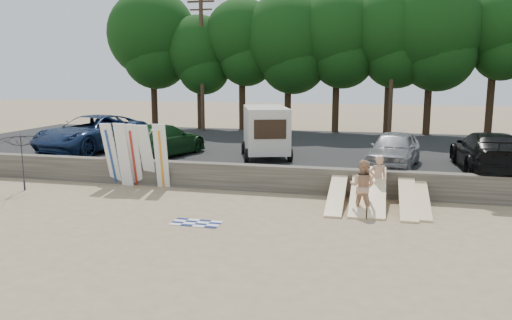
% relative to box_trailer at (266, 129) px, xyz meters
% --- Properties ---
extents(ground, '(120.00, 120.00, 0.00)m').
position_rel_box_trailer_xyz_m(ground, '(3.60, -6.55, -1.98)').
color(ground, tan).
rests_on(ground, ground).
extents(seawall, '(44.00, 0.50, 1.00)m').
position_rel_box_trailer_xyz_m(seawall, '(3.60, -3.55, -1.48)').
color(seawall, '#6B6356').
rests_on(seawall, ground).
extents(parking_lot, '(44.00, 14.50, 0.70)m').
position_rel_box_trailer_xyz_m(parking_lot, '(3.60, 3.95, -1.63)').
color(parking_lot, '#282828').
rests_on(parking_lot, ground).
extents(treeline, '(33.62, 6.30, 9.53)m').
position_rel_box_trailer_xyz_m(treeline, '(3.24, 11.00, 4.87)').
color(treeline, '#382616').
rests_on(treeline, parking_lot).
extents(utility_poles, '(25.80, 0.26, 9.00)m').
position_rel_box_trailer_xyz_m(utility_poles, '(5.60, 9.45, 3.45)').
color(utility_poles, '#473321').
rests_on(utility_poles, parking_lot).
extents(box_trailer, '(2.88, 3.97, 2.29)m').
position_rel_box_trailer_xyz_m(box_trailer, '(0.00, 0.00, 0.00)').
color(box_trailer, beige).
rests_on(box_trailer, parking_lot).
extents(car_0, '(3.94, 6.64, 1.73)m').
position_rel_box_trailer_xyz_m(car_0, '(-8.80, 0.01, -0.42)').
color(car_0, '#15274C').
rests_on(car_0, parking_lot).
extents(car_1, '(3.22, 5.53, 1.50)m').
position_rel_box_trailer_xyz_m(car_1, '(-4.74, -0.87, -0.53)').
color(car_1, '#143818').
rests_on(car_1, parking_lot).
extents(car_2, '(2.50, 4.57, 1.47)m').
position_rel_box_trailer_xyz_m(car_2, '(5.58, -1.13, -0.54)').
color(car_2, gray).
rests_on(car_2, parking_lot).
extents(car_3, '(2.33, 5.40, 1.55)m').
position_rel_box_trailer_xyz_m(car_3, '(9.12, -1.13, -0.51)').
color(car_3, black).
rests_on(car_3, parking_lot).
extents(surfboard_upright_0, '(0.56, 0.73, 2.54)m').
position_rel_box_trailer_xyz_m(surfboard_upright_0, '(-5.46, -4.04, -0.71)').
color(surfboard_upright_0, white).
rests_on(surfboard_upright_0, ground).
extents(surfboard_upright_1, '(0.54, 0.57, 2.57)m').
position_rel_box_trailer_xyz_m(surfboard_upright_1, '(-4.85, -4.17, -0.70)').
color(surfboard_upright_1, white).
rests_on(surfboard_upright_1, ground).
extents(surfboard_upright_2, '(0.58, 0.75, 2.54)m').
position_rel_box_trailer_xyz_m(surfboard_upright_2, '(-4.47, -4.06, -0.71)').
color(surfboard_upright_2, white).
rests_on(surfboard_upright_2, ground).
extents(surfboard_upright_3, '(0.53, 0.80, 2.51)m').
position_rel_box_trailer_xyz_m(surfboard_upright_3, '(-3.95, -3.97, -0.72)').
color(surfboard_upright_3, white).
rests_on(surfboard_upright_3, ground).
extents(surfboard_upright_4, '(0.57, 0.61, 2.56)m').
position_rel_box_trailer_xyz_m(surfboard_upright_4, '(-3.27, -4.08, -0.70)').
color(surfboard_upright_4, white).
rests_on(surfboard_upright_4, ground).
extents(surfboard_low_0, '(0.56, 2.92, 0.81)m').
position_rel_box_trailer_xyz_m(surfboard_low_0, '(3.63, -5.21, -1.57)').
color(surfboard_low_0, '#FFDCA0').
rests_on(surfboard_low_0, ground).
extents(surfboard_low_1, '(0.56, 2.91, 0.85)m').
position_rel_box_trailer_xyz_m(surfboard_low_1, '(4.37, -5.16, -1.56)').
color(surfboard_low_1, '#FFDCA0').
rests_on(surfboard_low_1, ground).
extents(surfboard_low_2, '(0.56, 2.81, 1.18)m').
position_rel_box_trailer_xyz_m(surfboard_low_2, '(4.97, -5.17, -1.39)').
color(surfboard_low_2, '#FFDCA0').
rests_on(surfboard_low_2, ground).
extents(surfboard_low_3, '(0.56, 2.92, 0.84)m').
position_rel_box_trailer_xyz_m(surfboard_low_3, '(5.96, -5.19, -1.56)').
color(surfboard_low_3, '#FFDCA0').
rests_on(surfboard_low_3, ground).
extents(surfboard_low_4, '(0.56, 2.93, 0.80)m').
position_rel_box_trailer_xyz_m(surfboard_low_4, '(6.37, -4.97, -1.58)').
color(surfboard_low_4, '#FFDCA0').
rests_on(surfboard_low_4, ground).
extents(beachgoer_a, '(0.69, 0.54, 1.69)m').
position_rel_box_trailer_xyz_m(beachgoer_a, '(4.98, -4.42, -1.14)').
color(beachgoer_a, tan).
rests_on(beachgoer_a, ground).
extents(beachgoer_b, '(0.99, 0.86, 1.74)m').
position_rel_box_trailer_xyz_m(beachgoer_b, '(4.49, -5.79, -1.11)').
color(beachgoer_b, tan).
rests_on(beachgoer_b, ground).
extents(cooler, '(0.44, 0.38, 0.32)m').
position_rel_box_trailer_xyz_m(cooler, '(4.53, -4.48, -1.82)').
color(cooler, '#217C42').
rests_on(cooler, ground).
extents(gear_bag, '(0.31, 0.26, 0.22)m').
position_rel_box_trailer_xyz_m(gear_bag, '(3.74, -4.15, -1.87)').
color(gear_bag, orange).
rests_on(gear_bag, ground).
extents(beach_towel, '(1.53, 1.53, 0.00)m').
position_rel_box_trailer_xyz_m(beach_towel, '(-0.32, -8.17, -1.98)').
color(beach_towel, white).
rests_on(beach_towel, ground).
extents(beach_umbrella, '(3.47, 3.48, 2.24)m').
position_rel_box_trailer_xyz_m(beach_umbrella, '(-8.25, -5.65, -0.86)').
color(beach_umbrella, black).
rests_on(beach_umbrella, ground).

